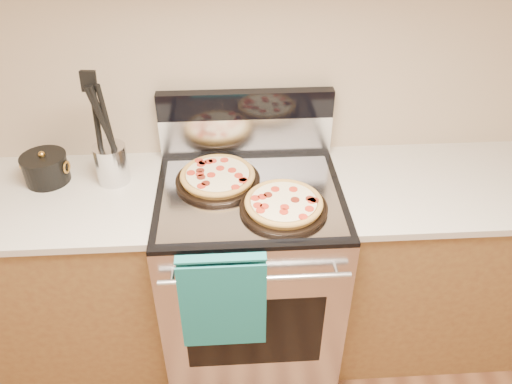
{
  "coord_description": "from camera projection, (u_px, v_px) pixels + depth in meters",
  "views": [
    {
      "loc": [
        -0.08,
        0.0,
        2.11
      ],
      "look_at": [
        0.02,
        1.55,
        0.99
      ],
      "focal_mm": 35.0,
      "sensor_mm": 36.0,
      "label": 1
    }
  ],
  "objects": [
    {
      "name": "oven_handle",
      "position": [
        255.0,
        279.0,
        1.8
      ],
      "size": [
        0.7,
        0.03,
        0.03
      ],
      "primitive_type": "cylinder",
      "rotation": [
        0.0,
        1.57,
        0.0
      ],
      "color": "silver",
      "rests_on": "range_body"
    },
    {
      "name": "backsplash_upper",
      "position": [
        246.0,
        104.0,
        2.14
      ],
      "size": [
        0.76,
        0.06,
        0.12
      ],
      "primitive_type": "cube",
      "color": "black",
      "rests_on": "backsplash_lower"
    },
    {
      "name": "saucepan",
      "position": [
        46.0,
        170.0,
        2.08
      ],
      "size": [
        0.21,
        0.21,
        0.11
      ],
      "primitive_type": "cylinder",
      "rotation": [
        0.0,
        0.0,
        -0.19
      ],
      "color": "black",
      "rests_on": "countertop_left"
    },
    {
      "name": "countertop_left",
      "position": [
        33.0,
        200.0,
        2.03
      ],
      "size": [
        1.02,
        0.64,
        0.03
      ],
      "primitive_type": "cube",
      "color": "#B8B0A5",
      "rests_on": "cabinet_left"
    },
    {
      "name": "pepperoni_pizza_back",
      "position": [
        218.0,
        177.0,
        2.06
      ],
      "size": [
        0.41,
        0.41,
        0.05
      ],
      "primitive_type": null,
      "rotation": [
        0.0,
        0.0,
        0.21
      ],
      "color": "#A67733",
      "rests_on": "foil_sheet"
    },
    {
      "name": "utensil_crock",
      "position": [
        112.0,
        164.0,
        2.07
      ],
      "size": [
        0.16,
        0.16,
        0.17
      ],
      "primitive_type": "cylinder",
      "rotation": [
        0.0,
        0.0,
        -0.21
      ],
      "color": "silver",
      "rests_on": "countertop_left"
    },
    {
      "name": "dish_towel",
      "position": [
        223.0,
        300.0,
        1.85
      ],
      "size": [
        0.32,
        0.05,
        0.42
      ],
      "primitive_type": null,
      "color": "#197A7D",
      "rests_on": "oven_handle"
    },
    {
      "name": "foil_sheet",
      "position": [
        250.0,
        195.0,
        2.0
      ],
      "size": [
        0.7,
        0.55,
        0.01
      ],
      "primitive_type": "cube",
      "color": "gray",
      "rests_on": "cooktop"
    },
    {
      "name": "pepperoni_pizza_front",
      "position": [
        284.0,
        205.0,
        1.91
      ],
      "size": [
        0.36,
        0.36,
        0.05
      ],
      "primitive_type": null,
      "rotation": [
        0.0,
        0.0,
        -0.07
      ],
      "color": "#A67733",
      "rests_on": "foil_sheet"
    },
    {
      "name": "cooktop",
      "position": [
        250.0,
        194.0,
        2.04
      ],
      "size": [
        0.76,
        0.68,
        0.02
      ],
      "primitive_type": "cube",
      "color": "black",
      "rests_on": "range_body"
    },
    {
      "name": "range_body",
      "position": [
        250.0,
        274.0,
        2.31
      ],
      "size": [
        0.76,
        0.68,
        0.9
      ],
      "primitive_type": "cube",
      "color": "#B7B7BC",
      "rests_on": "ground"
    },
    {
      "name": "wall_back",
      "position": [
        245.0,
        58.0,
        2.06
      ],
      "size": [
        4.0,
        0.0,
        4.0
      ],
      "primitive_type": "plane",
      "rotation": [
        1.57,
        0.0,
        0.0
      ],
      "color": "tan",
      "rests_on": "ground"
    },
    {
      "name": "cabinet_left",
      "position": [
        59.0,
        279.0,
        2.29
      ],
      "size": [
        1.0,
        0.62,
        0.88
      ],
      "primitive_type": "cube",
      "color": "brown",
      "rests_on": "ground"
    },
    {
      "name": "cabinet_right",
      "position": [
        434.0,
        263.0,
        2.38
      ],
      "size": [
        1.0,
        0.62,
        0.88
      ],
      "primitive_type": "cube",
      "color": "brown",
      "rests_on": "ground"
    },
    {
      "name": "backsplash_lower",
      "position": [
        246.0,
        135.0,
        2.23
      ],
      "size": [
        0.76,
        0.06,
        0.18
      ],
      "primitive_type": "cube",
      "color": "silver",
      "rests_on": "cooktop"
    },
    {
      "name": "countertop_right",
      "position": [
        456.0,
        185.0,
        2.11
      ],
      "size": [
        1.02,
        0.64,
        0.03
      ],
      "primitive_type": "cube",
      "color": "#B8B0A5",
      "rests_on": "cabinet_right"
    },
    {
      "name": "oven_window",
      "position": [
        255.0,
        333.0,
        2.03
      ],
      "size": [
        0.56,
        0.01,
        0.4
      ],
      "primitive_type": "cube",
      "color": "black",
      "rests_on": "range_body"
    }
  ]
}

